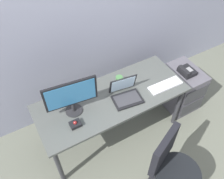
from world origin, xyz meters
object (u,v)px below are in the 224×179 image
at_px(desk_phone, 187,71).
at_px(laptop, 126,94).
at_px(keyboard, 165,85).
at_px(office_chair, 171,172).
at_px(coffee_mug, 119,80).
at_px(file_cabinet, 181,88).
at_px(trackball_mouse, 75,124).
at_px(monitor_main, 71,96).

bearing_deg(desk_phone, laptop, -178.45).
distance_m(desk_phone, keyboard, 0.47).
height_order(office_chair, coffee_mug, office_chair).
relative_size(file_cabinet, desk_phone, 3.01).
height_order(file_cabinet, keyboard, keyboard).
relative_size(office_chair, trackball_mouse, 8.47).
xyz_separation_m(file_cabinet, office_chair, (-0.93, -0.90, 0.12)).
bearing_deg(desk_phone, office_chair, -136.18).
xyz_separation_m(monitor_main, coffee_mug, (0.62, 0.11, -0.19)).
distance_m(monitor_main, laptop, 0.61).
relative_size(laptop, coffee_mug, 3.12).
xyz_separation_m(office_chair, monitor_main, (-0.59, 0.96, 0.52)).
relative_size(laptop, trackball_mouse, 3.12).
distance_m(laptop, coffee_mug, 0.21).
bearing_deg(desk_phone, monitor_main, 177.05).
bearing_deg(keyboard, laptop, 169.73).
xyz_separation_m(keyboard, coffee_mug, (-0.44, 0.30, 0.04)).
bearing_deg(monitor_main, office_chair, -58.68).
xyz_separation_m(desk_phone, trackball_mouse, (-1.57, -0.10, 0.09)).
height_order(file_cabinet, trackball_mouse, trackball_mouse).
height_order(file_cabinet, monitor_main, monitor_main).
distance_m(trackball_mouse, coffee_mug, 0.73).
bearing_deg(trackball_mouse, desk_phone, 3.52).
distance_m(keyboard, coffee_mug, 0.53).
bearing_deg(laptop, monitor_main, 169.82).
distance_m(desk_phone, trackball_mouse, 1.57).
relative_size(office_chair, keyboard, 2.25).
bearing_deg(trackball_mouse, coffee_mug, 22.44).
distance_m(file_cabinet, monitor_main, 1.65).
xyz_separation_m(laptop, trackball_mouse, (-0.63, -0.07, -0.03)).
bearing_deg(keyboard, monitor_main, 169.78).
xyz_separation_m(office_chair, laptop, (-0.01, 0.86, 0.33)).
xyz_separation_m(desk_phone, office_chair, (-0.92, -0.88, -0.22)).
xyz_separation_m(file_cabinet, monitor_main, (-1.52, 0.06, 0.65)).
height_order(monitor_main, trackball_mouse, monitor_main).
distance_m(keyboard, trackball_mouse, 1.12).
height_order(trackball_mouse, coffee_mug, coffee_mug).
distance_m(file_cabinet, keyboard, 0.63).
height_order(desk_phone, keyboard, keyboard).
distance_m(office_chair, keyboard, 0.95).
height_order(monitor_main, coffee_mug, monitor_main).
bearing_deg(desk_phone, trackball_mouse, -176.48).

